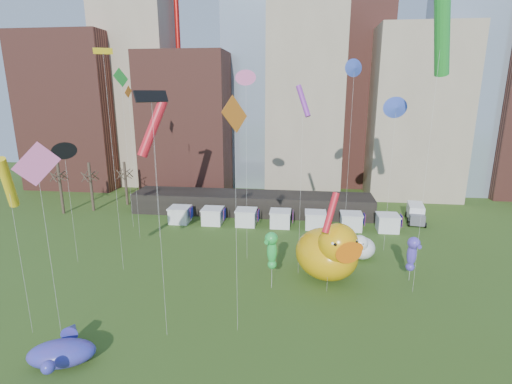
# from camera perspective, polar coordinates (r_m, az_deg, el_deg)

# --- Properties ---
(skyline) EXTENTS (101.00, 23.00, 68.00)m
(skyline) POSITION_cam_1_polar(r_m,az_deg,el_deg) (77.97, 6.00, 16.36)
(skyline) COLOR brown
(skyline) RESTS_ON ground
(pavilion) EXTENTS (38.00, 6.00, 3.20)m
(pavilion) POSITION_cam_1_polar(r_m,az_deg,el_deg) (61.84, -0.65, -1.67)
(pavilion) COLOR black
(pavilion) RESTS_ON ground
(vendor_tents) EXTENTS (33.24, 2.80, 2.40)m
(vendor_tents) POSITION_cam_1_polar(r_m,az_deg,el_deg) (55.83, 3.65, -4.04)
(vendor_tents) COLOR white
(vendor_tents) RESTS_ON ground
(bare_trees) EXTENTS (8.44, 6.44, 8.50)m
(bare_trees) POSITION_cam_1_polar(r_m,az_deg,el_deg) (68.40, -23.12, 0.81)
(bare_trees) COLOR #382B21
(bare_trees) RESTS_ON ground
(big_duck) EXTENTS (8.65, 9.46, 6.59)m
(big_duck) POSITION_cam_1_polar(r_m,az_deg,el_deg) (40.67, 10.73, -8.65)
(big_duck) COLOR #E8A50B
(big_duck) RESTS_ON ground
(small_duck) EXTENTS (4.15, 4.57, 3.19)m
(small_duck) POSITION_cam_1_polar(r_m,az_deg,el_deg) (46.73, 15.35, -7.87)
(small_duck) COLOR white
(small_duck) RESTS_ON ground
(seahorse_green) EXTENTS (1.69, 1.88, 5.93)m
(seahorse_green) POSITION_cam_1_polar(r_m,az_deg,el_deg) (37.55, 2.38, -8.22)
(seahorse_green) COLOR silver
(seahorse_green) RESTS_ON ground
(seahorse_purple) EXTENTS (1.61, 1.81, 4.79)m
(seahorse_purple) POSITION_cam_1_polar(r_m,az_deg,el_deg) (42.54, 22.14, -8.14)
(seahorse_purple) COLOR silver
(seahorse_purple) RESTS_ON ground
(whale_inflatable) EXTENTS (5.18, 5.99, 2.07)m
(whale_inflatable) POSITION_cam_1_polar(r_m,az_deg,el_deg) (32.80, -26.76, -20.32)
(whale_inflatable) COLOR #4E399C
(whale_inflatable) RESTS_ON ground
(box_truck) EXTENTS (3.06, 6.11, 2.48)m
(box_truck) POSITION_cam_1_polar(r_m,az_deg,el_deg) (62.78, 22.57, -2.88)
(box_truck) COLOR white
(box_truck) RESTS_ON ground
(kite_0) EXTENTS (4.10, 3.54, 18.06)m
(kite_0) POSITION_cam_1_polar(r_m,az_deg,el_deg) (50.46, -15.08, 9.04)
(kite_0) COLOR silver
(kite_0) RESTS_ON ground
(kite_1) EXTENTS (1.58, 0.66, 21.14)m
(kite_1) POSITION_cam_1_polar(r_m,az_deg,el_deg) (41.54, -1.51, 16.44)
(kite_1) COLOR silver
(kite_1) RESTS_ON ground
(kite_2) EXTENTS (1.25, 1.61, 13.75)m
(kite_2) POSITION_cam_1_polar(r_m,az_deg,el_deg) (46.04, -26.57, 5.45)
(kite_2) COLOR silver
(kite_2) RESTS_ON ground
(kite_3) EXTENTS (3.21, 4.28, 27.36)m
(kite_3) POSITION_cam_1_polar(r_m,az_deg,el_deg) (37.54, 25.85, 20.64)
(kite_3) COLOR silver
(kite_3) RESTS_ON ground
(kite_4) EXTENTS (1.72, 2.47, 14.53)m
(kite_4) POSITION_cam_1_polar(r_m,az_deg,el_deg) (33.39, -32.87, 1.13)
(kite_4) COLOR silver
(kite_4) RESTS_ON ground
(kite_5) EXTENTS (2.18, 1.47, 18.41)m
(kite_5) POSITION_cam_1_polar(r_m,az_deg,el_deg) (46.90, 20.07, 11.65)
(kite_5) COLOR silver
(kite_5) RESTS_ON ground
(kite_6) EXTENTS (1.46, 2.27, 18.71)m
(kite_6) POSITION_cam_1_polar(r_m,az_deg,el_deg) (27.78, -3.18, 10.70)
(kite_6) COLOR silver
(kite_6) RESTS_ON ground
(kite_7) EXTENTS (1.72, 1.56, 19.60)m
(kite_7) POSITION_cam_1_polar(r_m,az_deg,el_deg) (38.29, 7.01, 13.16)
(kite_7) COLOR silver
(kite_7) RESTS_ON ground
(kite_8) EXTENTS (1.80, 2.17, 9.95)m
(kite_8) POSITION_cam_1_polar(r_m,az_deg,el_deg) (36.33, 11.01, -3.04)
(kite_8) COLOR silver
(kite_8) RESTS_ON ground
(kite_9) EXTENTS (2.55, 1.81, 15.63)m
(kite_9) POSITION_cam_1_polar(r_m,az_deg,el_deg) (30.63, -29.70, 3.29)
(kite_9) COLOR silver
(kite_9) RESTS_ON ground
(kite_10) EXTENTS (1.73, 2.37, 19.01)m
(kite_10) POSITION_cam_1_polar(r_m,az_deg,el_deg) (27.95, -15.25, 13.16)
(kite_10) COLOR silver
(kite_10) RESTS_ON ground
(kite_11) EXTENTS (0.98, 2.29, 21.99)m
(kite_11) POSITION_cam_1_polar(r_m,az_deg,el_deg) (55.35, -19.36, 15.11)
(kite_11) COLOR silver
(kite_11) RESTS_ON ground
(kite_12) EXTENTS (1.76, 0.90, 22.97)m
(kite_12) POSITION_cam_1_polar(r_m,az_deg,el_deg) (41.61, -21.67, 18.10)
(kite_12) COLOR silver
(kite_12) RESTS_ON ground
(kite_13) EXTENTS (1.45, 1.46, 22.24)m
(kite_13) POSITION_cam_1_polar(r_m,az_deg,el_deg) (42.93, 14.37, 17.30)
(kite_13) COLOR silver
(kite_13) RESTS_ON ground
(kite_14) EXTENTS (0.27, 1.48, 19.69)m
(kite_14) POSITION_cam_1_polar(r_m,az_deg,el_deg) (50.56, -18.29, 12.54)
(kite_14) COLOR silver
(kite_14) RESTS_ON ground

